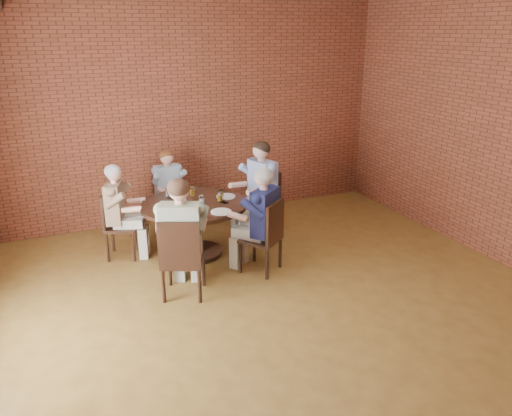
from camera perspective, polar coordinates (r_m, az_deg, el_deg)
name	(u,v)px	position (r m, az deg, el deg)	size (l,w,h in m)	color
floor	(286,322)	(5.45, 3.40, -12.84)	(7.00, 7.00, 0.00)	olive
wall_back	(186,113)	(7.95, -8.00, 10.72)	(7.00, 7.00, 0.00)	brown
dining_table	(195,218)	(6.76, -7.04, -1.19)	(1.42, 1.42, 0.75)	black
chair_a	(264,200)	(7.41, 0.91, 0.88)	(0.57, 0.57, 0.99)	black
diner_a	(259,190)	(7.29, 0.32, 2.07)	(0.58, 0.71, 1.42)	#4058A7
chair_b	(168,199)	(7.71, -10.00, 1.02)	(0.42, 0.42, 0.89)	black
diner_b	(169,192)	(7.60, -9.88, 1.83)	(0.48, 0.59, 1.25)	#91A6B9
chair_c	(115,222)	(6.92, -15.81, -1.58)	(0.52, 0.52, 0.91)	black
diner_c	(120,212)	(6.85, -15.28, -0.44)	(0.50, 0.61, 1.29)	brown
chair_d	(181,256)	(5.68, -8.51, -5.48)	(0.62, 0.62, 0.98)	black
diner_d	(182,238)	(5.70, -8.46, -3.43)	(0.58, 0.71, 1.41)	#A1947E
chair_e	(267,234)	(6.24, 1.24, -3.01)	(0.62, 0.62, 0.95)	black
diner_e	(261,221)	(6.21, 0.52, -1.46)	(0.54, 0.67, 1.36)	#1B1F4C
plate_a	(226,196)	(6.88, -3.47, 1.34)	(0.26, 0.26, 0.01)	white
plate_b	(179,195)	(7.02, -8.82, 1.52)	(0.26, 0.26, 0.01)	white
plate_c	(166,205)	(6.63, -10.29, 0.33)	(0.26, 0.26, 0.01)	white
plate_d	(221,212)	(6.31, -4.00, -0.42)	(0.26, 0.26, 0.01)	white
glass_a	(221,195)	(6.74, -4.02, 1.48)	(0.07, 0.07, 0.14)	white
glass_b	(193,191)	(6.94, -7.26, 1.92)	(0.07, 0.07, 0.14)	white
glass_c	(168,193)	(6.91, -10.00, 1.70)	(0.07, 0.07, 0.14)	white
glass_d	(184,198)	(6.66, -8.26, 1.09)	(0.07, 0.07, 0.14)	white
glass_e	(181,205)	(6.43, -8.62, 0.39)	(0.07, 0.07, 0.14)	white
glass_f	(197,208)	(6.28, -6.74, 0.01)	(0.07, 0.07, 0.14)	white
glass_g	(202,200)	(6.56, -6.23, 0.89)	(0.07, 0.07, 0.14)	white
glass_h	(220,196)	(6.68, -4.14, 1.32)	(0.07, 0.07, 0.14)	white
smartphone	(223,202)	(6.66, -3.74, 0.67)	(0.07, 0.13, 0.01)	black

